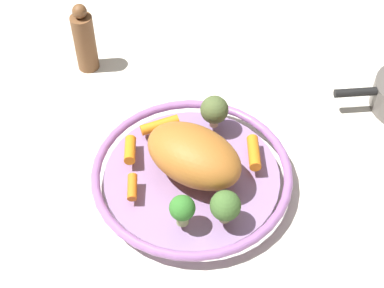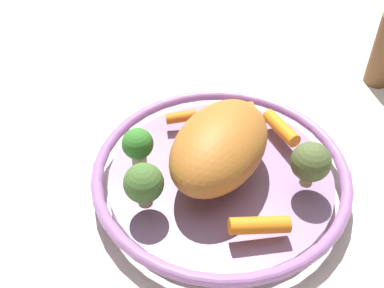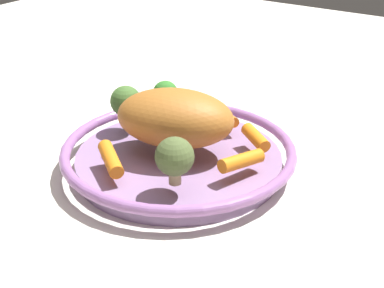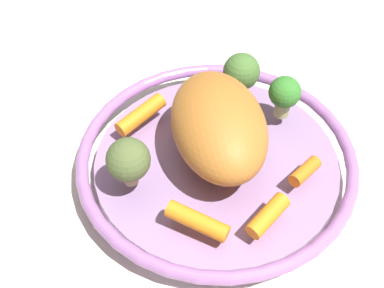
% 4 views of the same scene
% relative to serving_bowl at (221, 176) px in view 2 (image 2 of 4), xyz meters
% --- Properties ---
extents(ground_plane, '(2.11, 2.11, 0.00)m').
position_rel_serving_bowl_xyz_m(ground_plane, '(0.00, 0.00, -0.02)').
color(ground_plane, silver).
extents(serving_bowl, '(0.34, 0.34, 0.04)m').
position_rel_serving_bowl_xyz_m(serving_bowl, '(0.00, 0.00, 0.00)').
color(serving_bowl, '#8E709E').
rests_on(serving_bowl, ground_plane).
extents(roast_chicken_piece, '(0.19, 0.16, 0.08)m').
position_rel_serving_bowl_xyz_m(roast_chicken_piece, '(-0.01, 0.00, 0.06)').
color(roast_chicken_piece, '#AE6728').
rests_on(roast_chicken_piece, serving_bowl).
extents(baby_carrot_left, '(0.06, 0.05, 0.02)m').
position_rel_serving_bowl_xyz_m(baby_carrot_left, '(0.09, 0.06, 0.03)').
color(baby_carrot_left, orange).
rests_on(baby_carrot_left, serving_bowl).
extents(baby_carrot_back, '(0.04, 0.07, 0.02)m').
position_rel_serving_bowl_xyz_m(baby_carrot_back, '(0.11, -0.01, 0.03)').
color(baby_carrot_back, orange).
rests_on(baby_carrot_back, serving_bowl).
extents(baby_carrot_center, '(0.07, 0.06, 0.03)m').
position_rel_serving_bowl_xyz_m(baby_carrot_center, '(-0.04, -0.10, 0.03)').
color(baby_carrot_center, orange).
rests_on(baby_carrot_center, serving_bowl).
extents(baby_carrot_near_rim, '(0.05, 0.04, 0.02)m').
position_rel_serving_bowl_xyz_m(baby_carrot_near_rim, '(0.02, 0.10, 0.03)').
color(baby_carrot_near_rim, orange).
rests_on(baby_carrot_near_rim, serving_bowl).
extents(broccoli_floret_small, '(0.05, 0.05, 0.06)m').
position_rel_serving_bowl_xyz_m(broccoli_floret_small, '(-0.11, 0.02, 0.05)').
color(broccoli_floret_small, tan).
rests_on(broccoli_floret_small, serving_bowl).
extents(broccoli_floret_edge, '(0.05, 0.05, 0.06)m').
position_rel_serving_bowl_xyz_m(broccoli_floret_edge, '(0.06, -0.09, 0.06)').
color(broccoli_floret_edge, tan).
rests_on(broccoli_floret_edge, serving_bowl).
extents(broccoli_floret_large, '(0.04, 0.04, 0.06)m').
position_rel_serving_bowl_xyz_m(broccoli_floret_large, '(-0.08, 0.07, 0.05)').
color(broccoli_floret_large, '#97A966').
rests_on(broccoli_floret_large, serving_bowl).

